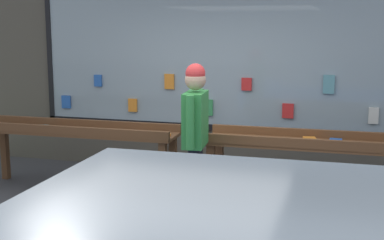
{
  "coord_description": "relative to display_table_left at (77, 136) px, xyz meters",
  "views": [
    {
      "loc": [
        1.86,
        -5.29,
        2.19
      ],
      "look_at": [
        0.07,
        0.75,
        1.07
      ],
      "focal_mm": 50.0,
      "sensor_mm": 36.0,
      "label": 1
    }
  ],
  "objects": [
    {
      "name": "ground_plane",
      "position": [
        1.59,
        -0.95,
        -0.74
      ],
      "size": [
        40.0,
        40.0,
        0.0
      ],
      "primitive_type": "plane",
      "color": "#38383A"
    },
    {
      "name": "shopfront_facade",
      "position": [
        1.64,
        1.44,
        0.93
      ],
      "size": [
        8.1,
        0.29,
        3.36
      ],
      "color": "#4C473D",
      "rests_on": "ground_plane"
    },
    {
      "name": "display_table_left",
      "position": [
        0.0,
        0.0,
        0.0
      ],
      "size": [
        2.75,
        0.62,
        0.92
      ],
      "color": "brown",
      "rests_on": "ground_plane"
    },
    {
      "name": "display_table_right",
      "position": [
        3.17,
        0.0,
        0.02
      ],
      "size": [
        2.75,
        0.7,
        0.95
      ],
      "color": "brown",
      "rests_on": "ground_plane"
    },
    {
      "name": "person_browsing",
      "position": [
        1.82,
        -0.61,
        0.32
      ],
      "size": [
        0.27,
        0.69,
        1.78
      ],
      "rotation": [
        0.0,
        0.0,
        1.67
      ],
      "color": "black",
      "rests_on": "ground_plane"
    },
    {
      "name": "small_dog",
      "position": [
        2.15,
        -0.77,
        -0.47
      ],
      "size": [
        0.33,
        0.52,
        0.41
      ],
      "rotation": [
        0.0,
        0.0,
        1.91
      ],
      "color": "white",
      "rests_on": "ground_plane"
    }
  ]
}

